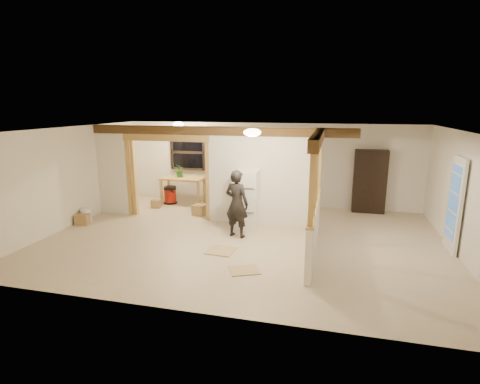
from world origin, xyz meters
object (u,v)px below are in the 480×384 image
(shop_vac, at_px, (170,195))
(woman, at_px, (237,204))
(refrigerator, at_px, (246,199))
(work_table, at_px, (183,191))
(bookshelf, at_px, (370,182))

(shop_vac, bearing_deg, woman, -41.18)
(refrigerator, xyz_separation_m, woman, (-0.06, -0.72, 0.07))
(work_table, bearing_deg, woman, -44.56)
(refrigerator, height_order, woman, woman)
(shop_vac, height_order, bookshelf, bookshelf)
(refrigerator, height_order, shop_vac, refrigerator)
(shop_vac, bearing_deg, refrigerator, -31.07)
(refrigerator, bearing_deg, shop_vac, 148.93)
(woman, relative_size, bookshelf, 0.88)
(refrigerator, height_order, work_table, refrigerator)
(bookshelf, bearing_deg, work_table, -175.85)
(work_table, height_order, shop_vac, work_table)
(work_table, relative_size, shop_vac, 2.38)
(shop_vac, relative_size, bookshelf, 0.31)
(refrigerator, xyz_separation_m, bookshelf, (3.09, 2.18, 0.17))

